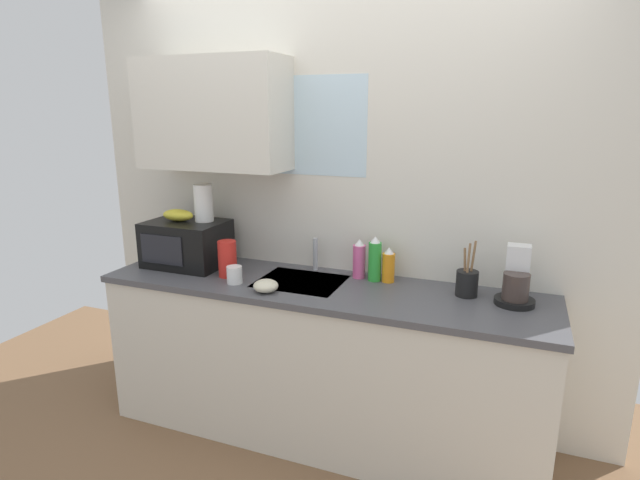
{
  "coord_description": "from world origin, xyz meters",
  "views": [
    {
      "loc": [
        0.95,
        -2.42,
        1.82
      ],
      "look_at": [
        0.0,
        0.0,
        1.15
      ],
      "focal_mm": 28.65,
      "sensor_mm": 36.0,
      "label": 1
    }
  ],
  "objects_px": {
    "microwave": "(187,243)",
    "cereal_canister": "(227,259)",
    "dish_soap_bottle_orange": "(388,266)",
    "utensil_crock": "(467,282)",
    "mug_white": "(235,275)",
    "small_bowl": "(266,286)",
    "coffee_maker": "(516,282)",
    "dish_soap_bottle_pink": "(359,260)",
    "paper_towel_roll": "(204,203)",
    "banana_bunch": "(178,215)",
    "dish_soap_bottle_green": "(375,260)"
  },
  "relations": [
    {
      "from": "microwave",
      "to": "cereal_canister",
      "type": "xyz_separation_m",
      "value": [
        0.34,
        -0.1,
        -0.03
      ]
    },
    {
      "from": "dish_soap_bottle_orange",
      "to": "utensil_crock",
      "type": "distance_m",
      "value": 0.43
    },
    {
      "from": "mug_white",
      "to": "small_bowl",
      "type": "bearing_deg",
      "value": -15.26
    },
    {
      "from": "coffee_maker",
      "to": "mug_white",
      "type": "xyz_separation_m",
      "value": [
        -1.42,
        -0.25,
        -0.06
      ]
    },
    {
      "from": "dish_soap_bottle_orange",
      "to": "mug_white",
      "type": "height_order",
      "value": "dish_soap_bottle_orange"
    },
    {
      "from": "cereal_canister",
      "to": "coffee_maker",
      "type": "bearing_deg",
      "value": 5.95
    },
    {
      "from": "coffee_maker",
      "to": "cereal_canister",
      "type": "distance_m",
      "value": 1.53
    },
    {
      "from": "coffee_maker",
      "to": "mug_white",
      "type": "distance_m",
      "value": 1.44
    },
    {
      "from": "mug_white",
      "to": "utensil_crock",
      "type": "height_order",
      "value": "utensil_crock"
    },
    {
      "from": "dish_soap_bottle_pink",
      "to": "mug_white",
      "type": "height_order",
      "value": "dish_soap_bottle_pink"
    },
    {
      "from": "cereal_canister",
      "to": "small_bowl",
      "type": "height_order",
      "value": "cereal_canister"
    },
    {
      "from": "dish_soap_bottle_pink",
      "to": "dish_soap_bottle_orange",
      "type": "height_order",
      "value": "dish_soap_bottle_pink"
    },
    {
      "from": "dish_soap_bottle_orange",
      "to": "dish_soap_bottle_pink",
      "type": "bearing_deg",
      "value": 176.62
    },
    {
      "from": "microwave",
      "to": "dish_soap_bottle_orange",
      "type": "bearing_deg",
      "value": 6.55
    },
    {
      "from": "coffee_maker",
      "to": "dish_soap_bottle_pink",
      "type": "height_order",
      "value": "coffee_maker"
    },
    {
      "from": "coffee_maker",
      "to": "cereal_canister",
      "type": "bearing_deg",
      "value": -174.05
    },
    {
      "from": "dish_soap_bottle_pink",
      "to": "cereal_canister",
      "type": "xyz_separation_m",
      "value": [
        -0.7,
        -0.25,
        -0.0
      ]
    },
    {
      "from": "microwave",
      "to": "paper_towel_roll",
      "type": "distance_m",
      "value": 0.27
    },
    {
      "from": "dish_soap_bottle_orange",
      "to": "banana_bunch",
      "type": "bearing_deg",
      "value": -173.78
    },
    {
      "from": "dish_soap_bottle_green",
      "to": "mug_white",
      "type": "xyz_separation_m",
      "value": [
        -0.69,
        -0.32,
        -0.07
      ]
    },
    {
      "from": "coffee_maker",
      "to": "paper_towel_roll",
      "type": "bearing_deg",
      "value": -179.73
    },
    {
      "from": "paper_towel_roll",
      "to": "cereal_canister",
      "type": "xyz_separation_m",
      "value": [
        0.24,
        -0.15,
        -0.28
      ]
    },
    {
      "from": "cereal_canister",
      "to": "small_bowl",
      "type": "bearing_deg",
      "value": -25.37
    },
    {
      "from": "banana_bunch",
      "to": "utensil_crock",
      "type": "distance_m",
      "value": 1.7
    },
    {
      "from": "coffee_maker",
      "to": "mug_white",
      "type": "relative_size",
      "value": 2.95
    },
    {
      "from": "dish_soap_bottle_green",
      "to": "utensil_crock",
      "type": "height_order",
      "value": "utensil_crock"
    },
    {
      "from": "paper_towel_roll",
      "to": "dish_soap_bottle_orange",
      "type": "height_order",
      "value": "paper_towel_roll"
    },
    {
      "from": "cereal_canister",
      "to": "mug_white",
      "type": "bearing_deg",
      "value": -43.07
    },
    {
      "from": "microwave",
      "to": "cereal_canister",
      "type": "height_order",
      "value": "microwave"
    },
    {
      "from": "dish_soap_bottle_green",
      "to": "mug_white",
      "type": "distance_m",
      "value": 0.77
    },
    {
      "from": "coffee_maker",
      "to": "utensil_crock",
      "type": "relative_size",
      "value": 0.98
    },
    {
      "from": "paper_towel_roll",
      "to": "coffee_maker",
      "type": "height_order",
      "value": "paper_towel_roll"
    },
    {
      "from": "utensil_crock",
      "to": "small_bowl",
      "type": "bearing_deg",
      "value": -161.79
    },
    {
      "from": "microwave",
      "to": "utensil_crock",
      "type": "bearing_deg",
      "value": 2.51
    },
    {
      "from": "microwave",
      "to": "coffee_maker",
      "type": "xyz_separation_m",
      "value": [
        1.86,
        0.06,
        -0.03
      ]
    },
    {
      "from": "mug_white",
      "to": "utensil_crock",
      "type": "bearing_deg",
      "value": 12.3
    },
    {
      "from": "banana_bunch",
      "to": "small_bowl",
      "type": "xyz_separation_m",
      "value": [
        0.71,
        -0.25,
        -0.27
      ]
    },
    {
      "from": "dish_soap_bottle_green",
      "to": "utensil_crock",
      "type": "relative_size",
      "value": 0.88
    },
    {
      "from": "small_bowl",
      "to": "mug_white",
      "type": "bearing_deg",
      "value": 164.74
    },
    {
      "from": "coffee_maker",
      "to": "cereal_canister",
      "type": "relative_size",
      "value": 1.36
    },
    {
      "from": "paper_towel_roll",
      "to": "coffee_maker",
      "type": "relative_size",
      "value": 0.79
    },
    {
      "from": "paper_towel_roll",
      "to": "small_bowl",
      "type": "xyz_separation_m",
      "value": [
        0.56,
        -0.3,
        -0.35
      ]
    },
    {
      "from": "cereal_canister",
      "to": "mug_white",
      "type": "relative_size",
      "value": 2.16
    },
    {
      "from": "cereal_canister",
      "to": "dish_soap_bottle_green",
      "type": "bearing_deg",
      "value": 16.21
    },
    {
      "from": "dish_soap_bottle_orange",
      "to": "microwave",
      "type": "bearing_deg",
      "value": -173.45
    },
    {
      "from": "dish_soap_bottle_green",
      "to": "mug_white",
      "type": "bearing_deg",
      "value": -155.26
    },
    {
      "from": "microwave",
      "to": "small_bowl",
      "type": "bearing_deg",
      "value": -20.72
    },
    {
      "from": "banana_bunch",
      "to": "dish_soap_bottle_orange",
      "type": "height_order",
      "value": "banana_bunch"
    },
    {
      "from": "coffee_maker",
      "to": "small_bowl",
      "type": "relative_size",
      "value": 2.15
    },
    {
      "from": "microwave",
      "to": "dish_soap_bottle_green",
      "type": "distance_m",
      "value": 1.14
    }
  ]
}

